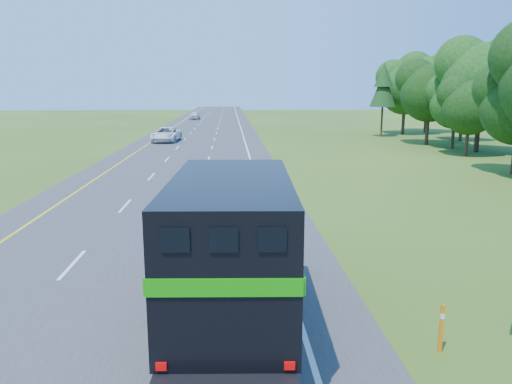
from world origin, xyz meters
TOP-DOWN VIEW (x-y plane):
  - road at (0.00, 50.00)m, footprint 15.00×260.00m
  - lane_markings at (0.00, 50.00)m, footprint 11.15×260.00m
  - horse_truck at (3.75, 6.32)m, footprint 3.15×9.03m
  - white_suv at (-3.77, 53.50)m, footprint 3.32×6.31m
  - far_car at (-3.50, 98.90)m, footprint 2.27×4.84m
  - delineator at (8.54, 4.54)m, footprint 0.10×0.05m

SIDE VIEW (x-z plane):
  - road at x=0.00m, z-range 0.00..0.04m
  - lane_markings at x=0.00m, z-range 0.04..0.05m
  - delineator at x=8.54m, z-range 0.04..1.23m
  - far_car at x=-3.50m, z-range 0.04..1.64m
  - white_suv at x=-3.77m, z-range 0.04..1.73m
  - horse_truck at x=3.75m, z-range 0.18..4.13m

